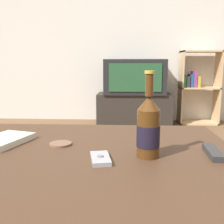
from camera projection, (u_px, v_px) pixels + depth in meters
back_wall at (115, 31)px, 3.77m from camera, size 8.00×0.05×2.60m
coffee_table at (81, 169)px, 0.95m from camera, size 1.13×0.89×0.50m
tv_stand at (134, 109)px, 3.64m from camera, size 1.00×0.48×0.43m
television at (134, 77)px, 3.56m from camera, size 0.81×0.54×0.46m
bookshelf at (197, 86)px, 3.64m from camera, size 0.52×0.30×1.01m
beer_bottle at (148, 128)px, 0.87m from camera, size 0.08×0.08×0.29m
cell_phone at (100, 158)px, 0.85m from camera, size 0.08×0.13×0.02m
remote_control at (213, 152)px, 0.90m from camera, size 0.05×0.15×0.02m
coaster at (61, 144)px, 1.02m from camera, size 0.09×0.09×0.01m
table_book at (4, 140)px, 1.04m from camera, size 0.20×0.25×0.02m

